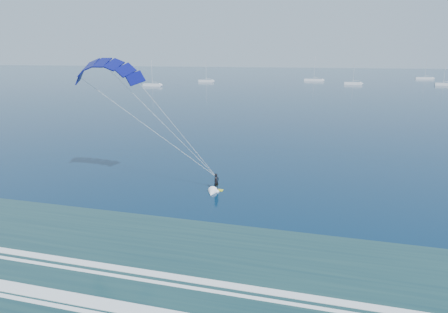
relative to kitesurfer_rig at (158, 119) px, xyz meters
The scene contains 7 objects.
kitesurfer_rig is the anchor object (origin of this frame).
sailboat_0 152.39m from the kitesurfer_rig, 115.67° to the left, with size 9.00×2.40×12.20m.
sailboat_1 178.20m from the kitesurfer_rig, 106.30° to the left, with size 8.22×2.40×11.36m.
sailboat_2 195.09m from the kitesurfer_rig, 88.24° to the left, with size 10.63×2.40×14.07m.
sailboat_3 175.07m from the kitesurfer_rig, 81.35° to the left, with size 8.37×2.40×11.66m.
sailboat_4 240.62m from the kitesurfer_rig, 73.16° to the left, with size 10.05×2.40×13.49m.
sailboat_5 191.85m from the kitesurfer_rig, 69.08° to the left, with size 7.51×2.40×10.42m.
Camera 1 is at (6.93, -13.11, 14.86)m, focal length 32.00 mm.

